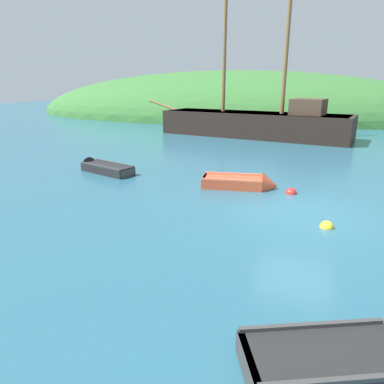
# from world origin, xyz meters

# --- Properties ---
(ground_plane) EXTENTS (120.00, 120.00, 0.00)m
(ground_plane) POSITION_xyz_m (0.00, 0.00, 0.00)
(ground_plane) COLOR #285B70
(shore_hill) EXTENTS (54.02, 26.03, 11.14)m
(shore_hill) POSITION_xyz_m (-9.48, 34.80, 0.00)
(shore_hill) COLOR #387033
(shore_hill) RESTS_ON ground
(sailing_ship) EXTENTS (17.18, 6.55, 12.66)m
(sailing_ship) POSITION_xyz_m (-3.77, 16.47, 0.70)
(sailing_ship) COLOR black
(sailing_ship) RESTS_ON ground
(rowboat_portside) EXTENTS (3.53, 2.01, 0.90)m
(rowboat_portside) POSITION_xyz_m (-9.12, 2.89, 0.13)
(rowboat_portside) COLOR black
(rowboat_portside) RESTS_ON ground
(rowboat_outer_right) EXTENTS (3.15, 2.17, 1.08)m
(rowboat_outer_right) POSITION_xyz_m (0.91, -6.59, 0.14)
(rowboat_outer_right) COLOR black
(rowboat_outer_right) RESTS_ON ground
(rowboat_near_dock) EXTENTS (3.09, 1.47, 1.06)m
(rowboat_near_dock) POSITION_xyz_m (-2.23, 2.26, 0.14)
(rowboat_near_dock) COLOR #C64C2D
(rowboat_near_dock) RESTS_ON ground
(buoy_red) EXTENTS (0.43, 0.43, 0.43)m
(buoy_red) POSITION_xyz_m (-0.37, 2.04, 0.00)
(buoy_red) COLOR red
(buoy_red) RESTS_ON ground
(buoy_yellow) EXTENTS (0.40, 0.40, 0.40)m
(buoy_yellow) POSITION_xyz_m (0.77, -1.05, 0.00)
(buoy_yellow) COLOR yellow
(buoy_yellow) RESTS_ON ground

